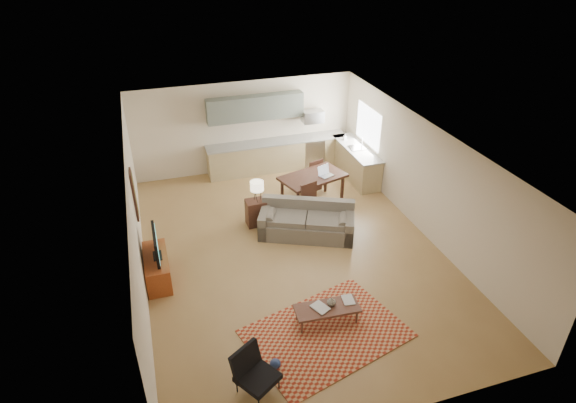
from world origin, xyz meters
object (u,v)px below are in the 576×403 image
object	(u,v)px
armchair	(258,374)
console_table	(258,212)
sofa	(307,220)
tv_credenza	(157,268)
coffee_table	(327,315)
dining_table	(312,190)

from	to	relation	value
armchair	console_table	world-z (taller)	armchair
sofa	console_table	xyz separation A→B (m)	(-0.98, 0.83, -0.07)
tv_credenza	console_table	world-z (taller)	console_table
coffee_table	armchair	world-z (taller)	armchair
sofa	armchair	xyz separation A→B (m)	(-2.23, -3.98, -0.03)
coffee_table	dining_table	xyz separation A→B (m)	(1.25, 4.21, 0.24)
sofa	console_table	bearing A→B (deg)	164.54
coffee_table	console_table	bearing A→B (deg)	99.21
sofa	coffee_table	size ratio (longest dim) A/B	1.92
sofa	tv_credenza	size ratio (longest dim) A/B	1.85
coffee_table	dining_table	world-z (taller)	dining_table
sofa	coffee_table	world-z (taller)	sofa
console_table	sofa	bearing A→B (deg)	-41.19
sofa	dining_table	size ratio (longest dim) A/B	1.40
tv_credenza	sofa	bearing A→B (deg)	9.97
armchair	dining_table	world-z (taller)	dining_table
sofa	dining_table	distance (m)	1.47
sofa	coffee_table	xyz separation A→B (m)	(-0.62, -2.88, -0.22)
tv_credenza	dining_table	bearing A→B (deg)	25.15
tv_credenza	armchair	bearing A→B (deg)	-68.80
tv_credenza	console_table	distance (m)	2.93
tv_credenza	console_table	bearing A→B (deg)	29.62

